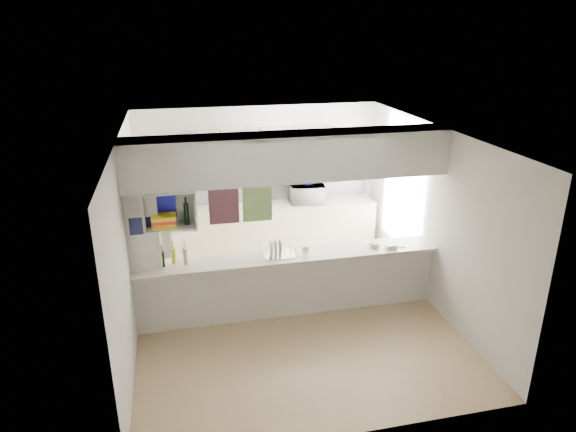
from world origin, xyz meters
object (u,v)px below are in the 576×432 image
object	(u,v)px
microwave	(308,194)
dish_rack	(278,249)
wine_bottles	(174,256)
bowl	(308,183)

from	to	relation	value
microwave	dish_rack	size ratio (longest dim) A/B	1.35
dish_rack	wine_bottles	size ratio (longest dim) A/B	1.19
dish_rack	microwave	bearing A→B (deg)	66.15
bowl	wine_bottles	size ratio (longest dim) A/B	0.67
wine_bottles	bowl	bearing A→B (deg)	41.27
bowl	wine_bottles	bearing A→B (deg)	-138.73
microwave	bowl	world-z (taller)	bowl
microwave	wine_bottles	size ratio (longest dim) A/B	1.60
bowl	wine_bottles	xyz separation A→B (m)	(-2.35, -2.06, -0.23)
bowl	wine_bottles	distance (m)	3.14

